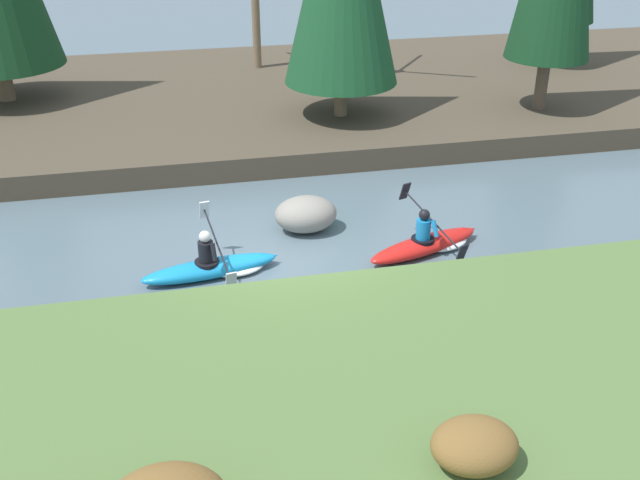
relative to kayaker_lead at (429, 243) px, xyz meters
The scene contains 7 objects.
ground_plane 3.00m from the kayaker_lead, behind, with size 90.00×90.00×0.00m, color slate.
riverbank_near 6.09m from the kayaker_lead, 119.34° to the right, with size 44.00×7.12×0.77m.
riverbank_far 10.78m from the kayaker_lead, 106.07° to the left, with size 44.00×11.82×0.62m.
shrub_clump_second 6.96m from the kayaker_lead, 105.40° to the right, with size 1.09×0.91×0.59m.
kayaker_lead is the anchor object (origin of this frame).
kayaker_middle 4.44m from the kayaker_lead, behind, with size 2.80×2.07×1.20m.
boulder_midstream 2.76m from the kayaker_lead, 147.02° to the left, with size 1.37×1.08×0.78m.
Camera 1 is at (-2.14, -12.76, 7.50)m, focal length 42.00 mm.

